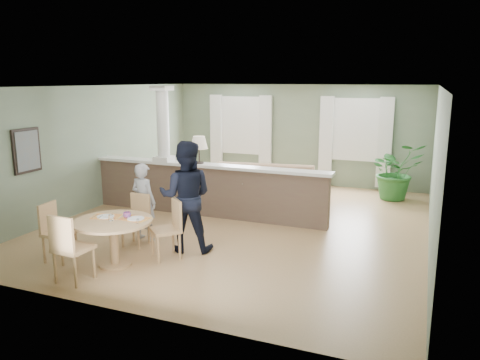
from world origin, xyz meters
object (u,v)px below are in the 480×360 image
at_px(chair_far_boy, 137,217).
at_px(chair_near, 69,246).
at_px(houseplant, 396,171).
at_px(chair_side, 55,229).
at_px(sofa, 261,186).
at_px(dining_table, 114,229).
at_px(chair_far_man, 170,226).
at_px(man_person, 186,196).
at_px(child_person, 144,202).

height_order(chair_far_boy, chair_near, chair_near).
bearing_deg(chair_near, houseplant, -117.71).
bearing_deg(chair_side, sofa, -27.56).
height_order(dining_table, chair_far_boy, chair_far_boy).
relative_size(chair_far_boy, chair_side, 0.95).
bearing_deg(chair_far_man, man_person, 119.61).
relative_size(houseplant, child_person, 0.98).
xyz_separation_m(chair_near, child_person, (-0.06, 1.97, 0.14)).
relative_size(houseplant, dining_table, 1.14).
bearing_deg(houseplant, dining_table, -122.11).
height_order(houseplant, chair_side, houseplant).
relative_size(sofa, chair_side, 3.27).
xyz_separation_m(chair_far_boy, chair_near, (0.04, -1.73, 0.07)).
xyz_separation_m(chair_far_man, chair_near, (-0.80, -1.40, 0.03)).
relative_size(dining_table, chair_side, 1.29).
relative_size(child_person, man_person, 0.75).
bearing_deg(child_person, chair_far_boy, 104.53).
relative_size(chair_near, man_person, 0.54).
bearing_deg(dining_table, chair_far_boy, 103.01).
bearing_deg(houseplant, chair_side, -127.78).
bearing_deg(houseplant, sofa, -148.62).
relative_size(sofa, chair_far_man, 3.19).
relative_size(houseplant, chair_near, 1.36).
height_order(chair_far_man, chair_near, chair_near).
bearing_deg(chair_far_boy, chair_far_man, -21.96).
bearing_deg(chair_far_boy, man_person, 3.09).
xyz_separation_m(sofa, man_person, (-0.19, -3.20, 0.48)).
bearing_deg(chair_near, child_person, -85.84).
height_order(sofa, chair_side, chair_side).
distance_m(chair_near, man_person, 2.03).
distance_m(dining_table, child_person, 1.22).
xyz_separation_m(child_person, man_person, (0.95, -0.18, 0.23)).
distance_m(chair_side, man_person, 2.12).
bearing_deg(chair_near, man_person, -114.07).
xyz_separation_m(houseplant, chair_far_boy, (-3.94, -4.97, -0.20)).
xyz_separation_m(dining_table, child_person, (-0.24, 1.19, 0.12)).
height_order(dining_table, chair_far_man, chair_far_man).
height_order(sofa, chair_far_man, chair_far_man).
distance_m(chair_far_man, chair_side, 1.81).
bearing_deg(chair_far_boy, chair_near, -89.21).
distance_m(chair_far_man, chair_near, 1.61).
xyz_separation_m(chair_side, child_person, (0.77, 1.36, 0.19)).
height_order(chair_far_man, man_person, man_person).
bearing_deg(man_person, child_person, -28.78).
height_order(chair_far_man, chair_side, chair_far_man).
relative_size(sofa, chair_far_boy, 3.44).
distance_m(sofa, dining_table, 4.30).
relative_size(chair_far_man, child_person, 0.68).
relative_size(houseplant, chair_far_boy, 1.55).
relative_size(dining_table, chair_far_man, 1.26).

